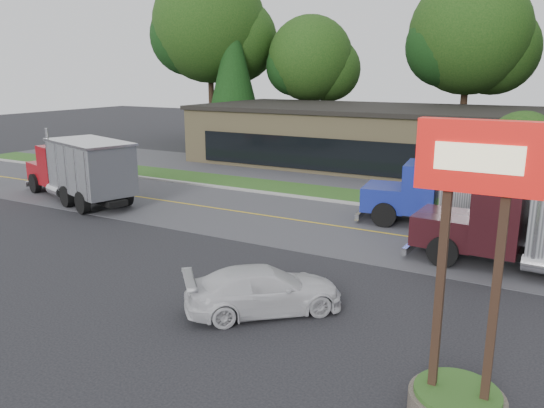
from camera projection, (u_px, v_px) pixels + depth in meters
The scene contains 16 objects.
ground at pixel (146, 279), 17.79m from camera, with size 140.00×140.00×0.00m, color #2D2D32.
road at pixel (275, 217), 25.41m from camera, with size 60.00×8.00×0.02m, color #545459.
center_line at pixel (275, 217), 25.41m from camera, with size 60.00×0.12×0.01m, color gold.
curb at pixel (312, 199), 28.97m from camera, with size 60.00×0.30×0.12m, color #9E9E99.
grass_verge at pixel (325, 193), 30.50m from camera, with size 60.00×3.40×0.03m, color #204C1A.
far_parking at pixel (356, 178), 34.73m from camera, with size 60.00×7.00×0.02m, color #545459.
strip_mall at pixel (412, 140), 38.39m from camera, with size 32.00×12.00×4.00m, color #9C8A60.
bilo_sign at pixel (464, 325), 10.21m from camera, with size 2.20×1.90×5.95m.
tree_far_a at pixel (212, 31), 51.81m from camera, with size 11.74×11.05×16.75m.
tree_far_b at pixel (312, 63), 49.51m from camera, with size 8.38×7.89×11.96m.
tree_far_c at pixel (471, 40), 42.50m from camera, with size 10.16×9.57×14.50m.
evergreen_left at pixel (233, 70), 49.10m from camera, with size 5.54×5.54×12.60m.
tree_verge at pixel (523, 150), 25.00m from camera, with size 3.53×3.32×5.04m.
dump_truck_red at pixel (81, 168), 28.15m from camera, with size 9.27×5.09×3.36m.
dump_truck_blue at pixel (471, 189), 23.14m from camera, with size 8.55×3.58×3.36m.
rally_car at pixel (264, 290), 15.28m from camera, with size 1.86×4.56×1.32m, color silver.
Camera 1 is at (11.82, -12.47, 6.76)m, focal length 35.00 mm.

